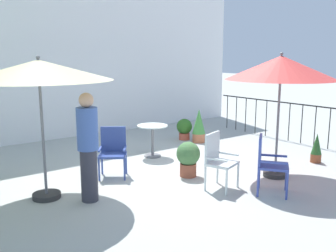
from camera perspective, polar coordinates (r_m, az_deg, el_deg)
The scene contains 14 objects.
ground_plane at distance 7.51m, azimuth 1.61°, elevation -6.51°, with size 60.00×60.00×0.00m, color #ACAEA7.
villa_facade at distance 10.80m, azimuth -12.73°, elevation 12.96°, with size 10.48×0.30×5.38m, color white.
terrace_railing at distance 10.16m, azimuth 18.95°, elevation 1.44°, with size 0.03×5.23×1.01m.
patio_umbrella_0 at distance 5.93m, azimuth -19.15°, elevation 7.87°, with size 2.22×2.22×2.23m.
patio_umbrella_1 at distance 6.98m, azimuth 16.87°, elevation 8.36°, with size 1.97×1.97×2.28m.
cafe_table_0 at distance 8.26m, azimuth -2.39°, elevation -1.37°, with size 0.67×0.67×0.71m.
patio_chair_0 at distance 6.34m, azimuth 7.62°, elevation -4.75°, with size 0.60×0.56×0.95m.
patio_chair_1 at distance 7.01m, azimuth -8.40°, elevation -3.48°, with size 0.65×0.64×0.92m.
patio_chair_2 at distance 6.27m, azimuth 15.02°, elevation -5.17°, with size 0.66×0.66×0.96m.
potted_plant_0 at distance 9.67m, azimuth 4.74°, elevation 0.07°, with size 0.34×0.34×0.87m.
potted_plant_1 at distance 8.45m, azimuth 21.74°, elevation -3.17°, with size 0.22×0.22×0.62m.
potted_plant_2 at distance 9.97m, azimuth 2.51°, elevation -0.34°, with size 0.41×0.41×0.56m.
potted_plant_3 at distance 6.96m, azimuth 3.08°, elevation -4.74°, with size 0.44×0.45×0.66m.
standing_person at distance 5.79m, azimuth -12.13°, elevation -3.04°, with size 0.40×0.40×1.69m.
Camera 1 is at (-4.47, -5.61, 2.23)m, focal length 39.88 mm.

